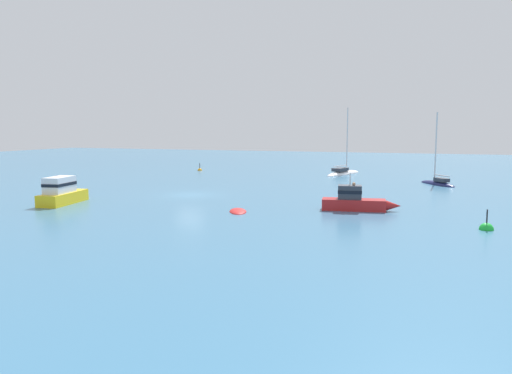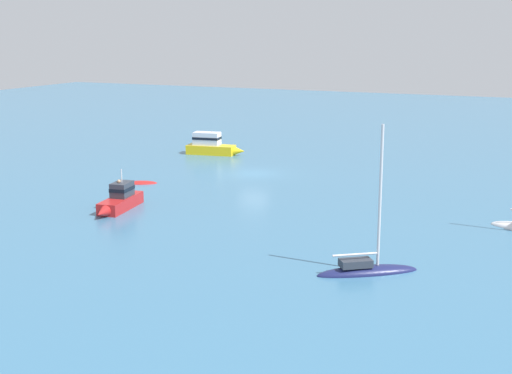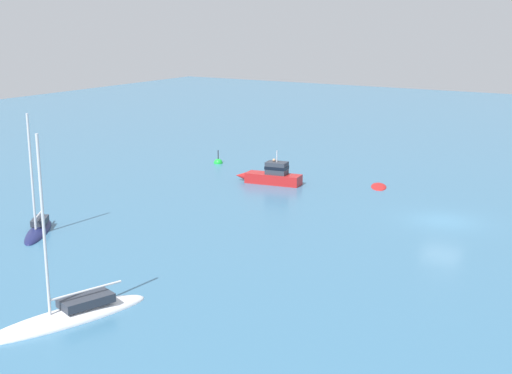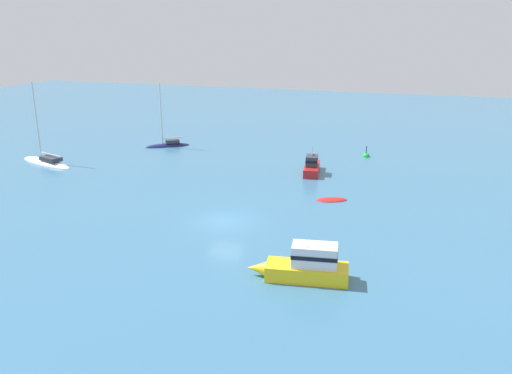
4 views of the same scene
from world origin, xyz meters
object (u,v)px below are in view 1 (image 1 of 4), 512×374
Objects in this scene: cabin_cruiser at (63,192)px; mooring_buoy at (486,230)px; launch at (356,201)px; sloop at (438,183)px; channel_buoy at (200,170)px; skiff at (238,212)px; sailboat at (343,173)px.

cabin_cruiser is 29.90m from mooring_buoy.
launch is 3.50× the size of mooring_buoy.
sloop reaches higher than channel_buoy.
channel_buoy is at bearing 125.38° from launch.
skiff is 33.71m from channel_buoy.
cabin_cruiser is at bearing 170.22° from sailboat.
skiff is at bearing -93.46° from mooring_buoy.
skiff is 2.13× the size of channel_buoy.
cabin_cruiser is 35.99m from sloop.
mooring_buoy is at bearing 47.57° from channel_buoy.
mooring_buoy is (30.02, 32.84, -0.01)m from channel_buoy.
sloop is (8.23, 11.08, 0.07)m from sailboat.
skiff is (30.22, -2.43, -0.10)m from sailboat.
sailboat is at bearing 92.55° from launch.
launch is (26.88, 5.28, 0.57)m from sailboat.
skiff is 0.51× the size of launch.
sloop reaches higher than skiff.
sailboat reaches higher than skiff.
mooring_buoy is (31.17, 13.33, -0.09)m from sailboat.
launch is at bearing -90.18° from skiff.
cabin_cruiser is 3.65× the size of mooring_buoy.
launch is at bearing -87.25° from cabin_cruiser.
channel_buoy is at bearing 41.22° from sloop.
skiff is (-1.06, 14.13, -0.87)m from cabin_cruiser.
sloop is at bearing -108.50° from sailboat.
channel_buoy is at bearing -3.05° from cabin_cruiser.
mooring_buoy is at bearing -117.05° from skiff.
launch reaches higher than cabin_cruiser.
mooring_buoy is at bearing -138.74° from sailboat.
sailboat is 6.62× the size of channel_buoy.
sloop is at bearing 76.98° from channel_buoy.
sailboat reaches higher than cabin_cruiser.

